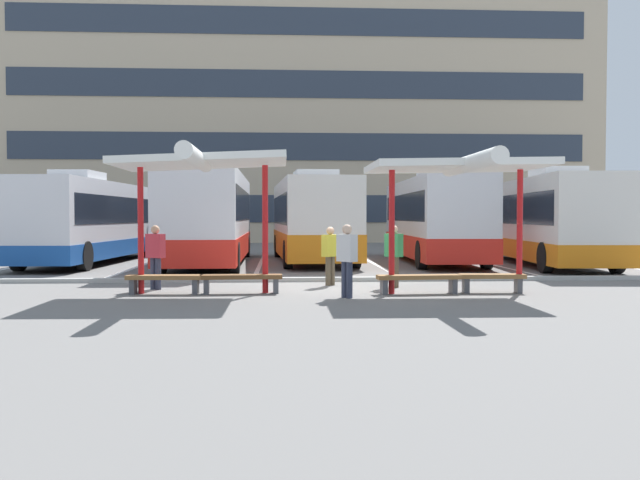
# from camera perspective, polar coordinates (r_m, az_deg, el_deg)

# --- Properties ---
(ground_plane) EXTENTS (160.00, 160.00, 0.00)m
(ground_plane) POSITION_cam_1_polar(r_m,az_deg,el_deg) (18.21, 1.20, -3.82)
(ground_plane) COLOR slate
(terminal_building) EXTENTS (42.98, 10.23, 24.16)m
(terminal_building) POSITION_cam_1_polar(r_m,az_deg,el_deg) (53.88, -1.68, 11.45)
(terminal_building) COLOR #C6B293
(terminal_building) RESTS_ON ground
(coach_bus_0) EXTENTS (3.10, 11.50, 3.50)m
(coach_bus_0) POSITION_cam_1_polar(r_m,az_deg,el_deg) (28.70, -18.21, 1.45)
(coach_bus_0) COLOR silver
(coach_bus_0) RESTS_ON ground
(coach_bus_1) EXTENTS (2.73, 12.02, 3.74)m
(coach_bus_1) POSITION_cam_1_polar(r_m,az_deg,el_deg) (26.91, -8.95, 1.72)
(coach_bus_1) COLOR silver
(coach_bus_1) RESTS_ON ground
(coach_bus_2) EXTENTS (3.17, 10.37, 3.55)m
(coach_bus_2) POSITION_cam_1_polar(r_m,az_deg,el_deg) (27.83, -0.65, 1.53)
(coach_bus_2) COLOR silver
(coach_bus_2) RESTS_ON ground
(coach_bus_3) EXTENTS (2.84, 10.99, 3.61)m
(coach_bus_3) POSITION_cam_1_polar(r_m,az_deg,el_deg) (28.16, 9.26, 1.59)
(coach_bus_3) COLOR silver
(coach_bus_3) RESTS_ON ground
(coach_bus_4) EXTENTS (3.40, 11.25, 3.55)m
(coach_bus_4) POSITION_cam_1_polar(r_m,az_deg,el_deg) (27.58, 17.93, 1.48)
(coach_bus_4) COLOR silver
(coach_bus_4) RESTS_ON ground
(lane_stripe_0) EXTENTS (0.16, 14.00, 0.01)m
(lane_stripe_0) POSITION_cam_1_polar(r_m,az_deg,el_deg) (28.17, -23.07, -1.92)
(lane_stripe_0) COLOR white
(lane_stripe_0) RESTS_ON ground
(lane_stripe_1) EXTENTS (0.16, 14.00, 0.01)m
(lane_stripe_1) POSITION_cam_1_polar(r_m,az_deg,el_deg) (27.00, -14.28, -1.99)
(lane_stripe_1) COLOR white
(lane_stripe_1) RESTS_ON ground
(lane_stripe_2) EXTENTS (0.16, 14.00, 0.01)m
(lane_stripe_2) POSITION_cam_1_polar(r_m,az_deg,el_deg) (26.51, -4.93, -2.01)
(lane_stripe_2) COLOR white
(lane_stripe_2) RESTS_ON ground
(lane_stripe_3) EXTENTS (0.16, 14.00, 0.01)m
(lane_stripe_3) POSITION_cam_1_polar(r_m,az_deg,el_deg) (26.74, 4.51, -1.97)
(lane_stripe_3) COLOR white
(lane_stripe_3) RESTS_ON ground
(lane_stripe_4) EXTENTS (0.16, 14.00, 0.01)m
(lane_stripe_4) POSITION_cam_1_polar(r_m,az_deg,el_deg) (27.67, 13.56, -1.89)
(lane_stripe_4) COLOR white
(lane_stripe_4) RESTS_ON ground
(lane_stripe_5) EXTENTS (0.16, 14.00, 0.01)m
(lane_stripe_5) POSITION_cam_1_polar(r_m,az_deg,el_deg) (29.24, 21.82, -1.77)
(lane_stripe_5) COLOR white
(lane_stripe_5) RESTS_ON ground
(waiting_shelter_0) EXTENTS (3.93, 4.76, 3.28)m
(waiting_shelter_0) POSITION_cam_1_polar(r_m,az_deg,el_deg) (16.52, -9.66, 6.13)
(waiting_shelter_0) COLOR red
(waiting_shelter_0) RESTS_ON ground
(bench_0) EXTENTS (1.78, 0.49, 0.45)m
(bench_0) POSITION_cam_1_polar(r_m,az_deg,el_deg) (16.81, -12.61, -3.19)
(bench_0) COLOR brown
(bench_0) RESTS_ON ground
(bench_1) EXTENTS (1.95, 0.50, 0.45)m
(bench_1) POSITION_cam_1_polar(r_m,az_deg,el_deg) (16.63, -6.46, -3.20)
(bench_1) COLOR brown
(bench_1) RESTS_ON ground
(waiting_shelter_1) EXTENTS (4.07, 4.71, 3.17)m
(waiting_shelter_1) POSITION_cam_1_polar(r_m,az_deg,el_deg) (16.58, 11.33, 5.77)
(waiting_shelter_1) COLOR red
(waiting_shelter_1) RESTS_ON ground
(bench_2) EXTENTS (2.00, 0.56, 0.45)m
(bench_2) POSITION_cam_1_polar(r_m,az_deg,el_deg) (16.61, 8.08, -3.21)
(bench_2) COLOR brown
(bench_2) RESTS_ON ground
(bench_3) EXTENTS (1.58, 0.51, 0.45)m
(bench_3) POSITION_cam_1_polar(r_m,az_deg,el_deg) (17.18, 13.89, -3.11)
(bench_3) COLOR brown
(bench_3) RESTS_ON ground
(platform_kerb) EXTENTS (44.00, 0.24, 0.12)m
(platform_kerb) POSITION_cam_1_polar(r_m,az_deg,el_deg) (19.59, 0.89, -3.23)
(platform_kerb) COLOR #ADADA8
(platform_kerb) RESTS_ON ground
(waiting_passenger_0) EXTENTS (0.48, 0.46, 1.55)m
(waiting_passenger_0) POSITION_cam_1_polar(r_m,az_deg,el_deg) (18.40, 0.84, -1.00)
(waiting_passenger_0) COLOR brown
(waiting_passenger_0) RESTS_ON ground
(waiting_passenger_1) EXTENTS (0.51, 0.42, 1.61)m
(waiting_passenger_1) POSITION_cam_1_polar(r_m,az_deg,el_deg) (17.84, -13.31, -1.03)
(waiting_passenger_1) COLOR #33384C
(waiting_passenger_1) RESTS_ON ground
(waiting_passenger_2) EXTENTS (0.46, 0.51, 1.65)m
(waiting_passenger_2) POSITION_cam_1_polar(r_m,az_deg,el_deg) (15.61, 2.22, -1.28)
(waiting_passenger_2) COLOR #33384C
(waiting_passenger_2) RESTS_ON ground
(waiting_passenger_3) EXTENTS (0.46, 0.50, 1.60)m
(waiting_passenger_3) POSITION_cam_1_polar(r_m,az_deg,el_deg) (17.99, 6.05, -0.98)
(waiting_passenger_3) COLOR brown
(waiting_passenger_3) RESTS_ON ground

